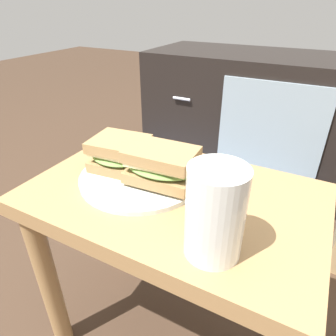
# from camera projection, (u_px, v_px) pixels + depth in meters

# --- Properties ---
(ground_plane) EXTENTS (8.00, 8.00, 0.00)m
(ground_plane) POSITION_uv_depth(u_px,v_px,m) (171.00, 333.00, 0.81)
(ground_plane) COLOR #3D2B1E
(side_table) EXTENTS (0.56, 0.36, 0.46)m
(side_table) POSITION_uv_depth(u_px,v_px,m) (172.00, 228.00, 0.62)
(side_table) COLOR #A37A4C
(side_table) RESTS_ON ground
(tv_cabinet) EXTENTS (0.96, 0.46, 0.58)m
(tv_cabinet) POSITION_uv_depth(u_px,v_px,m) (252.00, 118.00, 1.41)
(tv_cabinet) COLOR black
(tv_cabinet) RESTS_ON ground
(area_rug) EXTENTS (1.07, 0.61, 0.01)m
(area_rug) POSITION_uv_depth(u_px,v_px,m) (181.00, 202.00, 1.32)
(area_rug) COLOR #384C72
(area_rug) RESTS_ON ground
(plate) EXTENTS (0.25, 0.25, 0.01)m
(plate) POSITION_uv_depth(u_px,v_px,m) (141.00, 176.00, 0.62)
(plate) COLOR silver
(plate) RESTS_ON side_table
(sandwich_front) EXTENTS (0.13, 0.11, 0.07)m
(sandwich_front) POSITION_uv_depth(u_px,v_px,m) (120.00, 154.00, 0.63)
(sandwich_front) COLOR #9E7A4C
(sandwich_front) RESTS_ON plate
(sandwich_back) EXTENTS (0.15, 0.11, 0.07)m
(sandwich_back) POSITION_uv_depth(u_px,v_px,m) (161.00, 165.00, 0.57)
(sandwich_back) COLOR #9E7A4C
(sandwich_back) RESTS_ON plate
(beer_glass) EXTENTS (0.08, 0.08, 0.14)m
(beer_glass) POSITION_uv_depth(u_px,v_px,m) (215.00, 215.00, 0.41)
(beer_glass) COLOR silver
(beer_glass) RESTS_ON side_table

